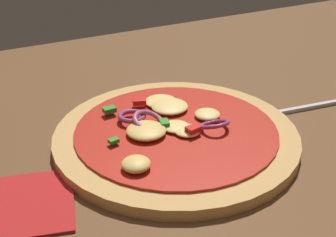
{
  "coord_description": "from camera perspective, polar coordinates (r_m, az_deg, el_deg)",
  "views": [
    {
      "loc": [
        -0.24,
        -0.36,
        0.31
      ],
      "look_at": [
        -0.02,
        0.05,
        0.06
      ],
      "focal_mm": 47.55,
      "sensor_mm": 36.0,
      "label": 1
    }
  ],
  "objects": [
    {
      "name": "dining_table",
      "position": [
        0.52,
        4.8,
        -5.38
      ],
      "size": [
        1.4,
        0.89,
        0.04
      ],
      "color": "brown",
      "rests_on": "ground"
    },
    {
      "name": "pizza",
      "position": [
        0.52,
        0.9,
        -1.98
      ],
      "size": [
        0.28,
        0.28,
        0.03
      ],
      "color": "tan",
      "rests_on": "dining_table"
    },
    {
      "name": "fork",
      "position": [
        0.61,
        16.39,
        1.17
      ],
      "size": [
        0.19,
        0.04,
        0.01
      ],
      "color": "silver",
      "rests_on": "dining_table"
    }
  ]
}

